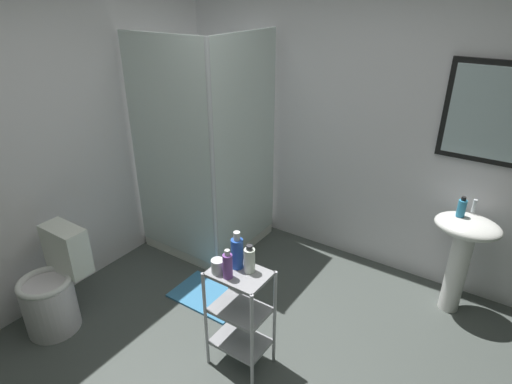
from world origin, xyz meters
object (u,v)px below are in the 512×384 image
object	(u,v)px
lotion_bottle_white	(249,260)
conditioner_bottle_purple	(228,265)
shower_stall	(210,203)
pedestal_sink	(463,246)
hand_soap_bottle	(462,208)
rinse_cup	(218,266)
bath_mat	(209,296)
storage_cart	(240,311)
shampoo_bottle_blue	(237,252)
toilet	(54,290)

from	to	relation	value
lotion_bottle_white	conditioner_bottle_purple	xyz separation A→B (m)	(-0.07, -0.12, 0.00)
shower_stall	pedestal_sink	xyz separation A→B (m)	(2.14, 0.34, 0.12)
hand_soap_bottle	rinse_cup	size ratio (longest dim) A/B	1.73
bath_mat	storage_cart	bearing A→B (deg)	-33.15
shower_stall	lotion_bottle_white	distance (m)	1.53
rinse_cup	bath_mat	distance (m)	1.03
shower_stall	hand_soap_bottle	world-z (taller)	shower_stall
lotion_bottle_white	pedestal_sink	bearing A→B (deg)	52.43
hand_soap_bottle	pedestal_sink	bearing A→B (deg)	1.18
shower_stall	hand_soap_bottle	distance (m)	2.14
hand_soap_bottle	bath_mat	xyz separation A→B (m)	(-1.59, -0.96, -0.87)
conditioner_bottle_purple	bath_mat	distance (m)	1.10
shower_stall	shampoo_bottle_blue	bearing A→B (deg)	-43.20
shower_stall	lotion_bottle_white	world-z (taller)	shower_stall
storage_cart	shower_stall	bearing A→B (deg)	136.78
pedestal_sink	storage_cart	bearing A→B (deg)	-127.76
shower_stall	rinse_cup	distance (m)	1.49
shampoo_bottle_blue	bath_mat	size ratio (longest dim) A/B	0.42
storage_cart	hand_soap_bottle	xyz separation A→B (m)	(0.99, 1.36, 0.44)
lotion_bottle_white	toilet	bearing A→B (deg)	-160.01
pedestal_sink	bath_mat	distance (m)	2.00
hand_soap_bottle	rinse_cup	distance (m)	1.80
toilet	conditioner_bottle_purple	bearing A→B (deg)	16.32
hand_soap_bottle	storage_cart	bearing A→B (deg)	-125.98
storage_cart	lotion_bottle_white	bearing A→B (deg)	47.41
conditioner_bottle_purple	shampoo_bottle_blue	size ratio (longest dim) A/B	0.76
storage_cart	lotion_bottle_white	xyz separation A→B (m)	(0.04, 0.05, 0.39)
toilet	shampoo_bottle_blue	size ratio (longest dim) A/B	3.03
lotion_bottle_white	conditioner_bottle_purple	world-z (taller)	conditioner_bottle_purple
conditioner_bottle_purple	bath_mat	bearing A→B (deg)	140.90
storage_cart	conditioner_bottle_purple	world-z (taller)	conditioner_bottle_purple
toilet	shampoo_bottle_blue	xyz separation A→B (m)	(1.30, 0.50, 0.53)
pedestal_sink	storage_cart	xyz separation A→B (m)	(-1.05, -1.36, -0.14)
bath_mat	pedestal_sink	bearing A→B (deg)	30.08
pedestal_sink	toilet	distance (m)	3.02
hand_soap_bottle	conditioner_bottle_purple	distance (m)	1.76
storage_cart	toilet	bearing A→B (deg)	-161.20
lotion_bottle_white	bath_mat	world-z (taller)	lotion_bottle_white
lotion_bottle_white	bath_mat	bearing A→B (deg)	151.76
lotion_bottle_white	bath_mat	size ratio (longest dim) A/B	0.31
pedestal_sink	toilet	world-z (taller)	pedestal_sink
pedestal_sink	hand_soap_bottle	world-z (taller)	hand_soap_bottle
conditioner_bottle_purple	shower_stall	bearing A→B (deg)	133.99
toilet	rinse_cup	bearing A→B (deg)	17.48
toilet	pedestal_sink	bearing A→B (deg)	37.17
hand_soap_bottle	shampoo_bottle_blue	distance (m)	1.67
pedestal_sink	rinse_cup	xyz separation A→B (m)	(-1.16, -1.43, 0.20)
shower_stall	rinse_cup	world-z (taller)	shower_stall
pedestal_sink	conditioner_bottle_purple	xyz separation A→B (m)	(-1.08, -1.43, 0.25)
storage_cart	hand_soap_bottle	size ratio (longest dim) A/B	4.81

